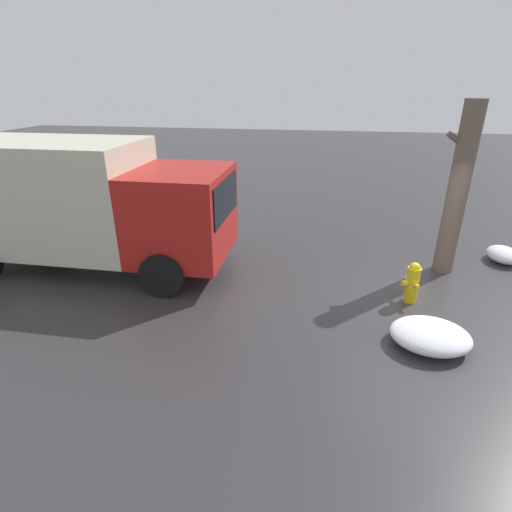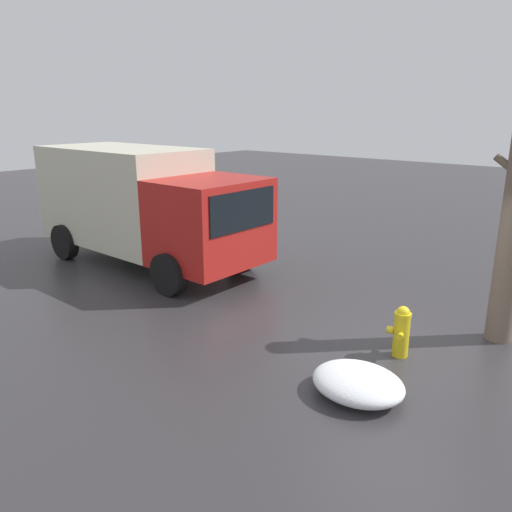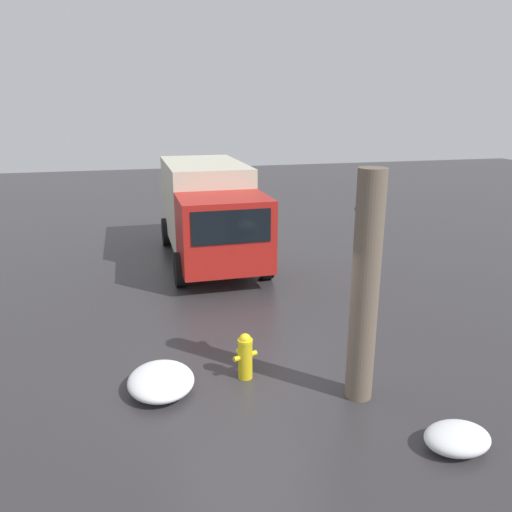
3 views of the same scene
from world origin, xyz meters
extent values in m
plane|color=#333033|center=(0.00, 0.00, 0.00)|extent=(60.00, 60.00, 0.00)
cylinder|color=yellow|center=(0.00, 0.00, 0.33)|extent=(0.25, 0.25, 0.67)
cylinder|color=yellow|center=(0.00, 0.00, 0.70)|extent=(0.26, 0.26, 0.06)
sphere|color=yellow|center=(0.00, 0.00, 0.73)|extent=(0.21, 0.21, 0.21)
cylinder|color=yellow|center=(0.16, 0.06, 0.41)|extent=(0.13, 0.14, 0.11)
cylinder|color=yellow|center=(-0.06, 0.16, 0.41)|extent=(0.12, 0.12, 0.09)
cylinder|color=yellow|center=(0.06, -0.16, 0.41)|extent=(0.12, 0.12, 0.09)
cylinder|color=#6B5B4C|center=(-0.80, -1.65, 2.87)|extent=(0.49, 0.12, 0.40)
cube|color=red|center=(4.78, -0.56, 1.38)|extent=(1.94, 2.31, 1.86)
cube|color=black|center=(3.81, -0.56, 1.75)|extent=(0.04, 1.93, 0.82)
cube|color=beige|center=(7.91, -0.54, 1.64)|extent=(4.36, 2.33, 2.39)
cylinder|color=black|center=(4.88, -1.71, 0.45)|extent=(0.90, 0.29, 0.90)
cylinder|color=black|center=(4.87, 0.60, 0.45)|extent=(0.90, 0.29, 0.90)
cylinder|color=black|center=(9.01, -1.68, 0.45)|extent=(0.90, 0.29, 0.90)
cylinder|color=black|center=(8.99, 0.62, 0.45)|extent=(0.90, 0.29, 0.90)
ellipsoid|color=white|center=(-0.06, 1.44, 0.18)|extent=(1.28, 1.09, 0.37)
camera|label=1|loc=(1.80, 7.29, 3.98)|focal=28.00mm
camera|label=2|loc=(-2.91, 6.88, 3.72)|focal=35.00mm
camera|label=3|loc=(-7.48, 1.71, 4.55)|focal=35.00mm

